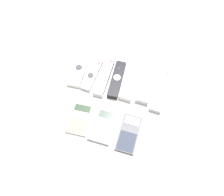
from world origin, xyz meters
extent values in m
plane|color=beige|center=(0.00, 0.00, 0.00)|extent=(3.00, 3.00, 0.00)
cube|color=white|center=(-0.19, 0.13, 0.01)|extent=(0.07, 0.19, 0.02)
cylinder|color=#38383D|center=(-0.19, 0.13, 0.02)|extent=(0.03, 0.03, 0.00)
cylinder|color=green|center=(-0.18, 0.19, 0.02)|extent=(0.01, 0.01, 0.00)
cylinder|color=yellow|center=(-0.20, 0.20, 0.02)|extent=(0.01, 0.01, 0.00)
cube|color=silver|center=(-0.12, 0.12, 0.01)|extent=(0.06, 0.18, 0.02)
cylinder|color=#38383D|center=(-0.12, 0.10, 0.02)|extent=(0.03, 0.03, 0.00)
cylinder|color=silver|center=(-0.12, 0.18, 0.02)|extent=(0.01, 0.01, 0.00)
cylinder|color=red|center=(-0.10, 0.17, 0.02)|extent=(0.01, 0.01, 0.00)
cube|color=silver|center=(-0.06, 0.12, 0.01)|extent=(0.04, 0.20, 0.03)
cylinder|color=#99999E|center=(-0.06, 0.11, 0.03)|extent=(0.02, 0.02, 0.00)
cylinder|color=red|center=(-0.07, 0.20, 0.03)|extent=(0.01, 0.01, 0.00)
cylinder|color=orange|center=(-0.06, 0.20, 0.03)|extent=(0.01, 0.01, 0.00)
cylinder|color=yellow|center=(-0.07, 0.16, 0.03)|extent=(0.01, 0.01, 0.00)
cylinder|color=red|center=(-0.05, 0.20, 0.03)|extent=(0.01, 0.01, 0.00)
cube|color=black|center=(-0.01, 0.12, 0.01)|extent=(0.05, 0.19, 0.03)
cylinder|color=silver|center=(-0.01, 0.12, 0.03)|extent=(0.03, 0.03, 0.00)
cylinder|color=silver|center=(-0.01, 0.17, 0.03)|extent=(0.01, 0.01, 0.00)
cylinder|color=orange|center=(-0.01, 0.17, 0.03)|extent=(0.01, 0.01, 0.00)
cube|color=white|center=(0.06, 0.13, 0.01)|extent=(0.07, 0.19, 0.03)
cylinder|color=#99999E|center=(0.06, 0.11, 0.03)|extent=(0.03, 0.03, 0.00)
cylinder|color=orange|center=(0.06, 0.18, 0.03)|extent=(0.01, 0.01, 0.00)
cylinder|color=silver|center=(0.07, 0.19, 0.03)|extent=(0.01, 0.01, 0.00)
cylinder|color=green|center=(0.05, 0.17, 0.03)|extent=(0.01, 0.01, 0.00)
cube|color=silver|center=(0.13, 0.13, 0.01)|extent=(0.06, 0.17, 0.03)
cylinder|color=silver|center=(0.13, 0.12, 0.03)|extent=(0.03, 0.03, 0.00)
cylinder|color=green|center=(0.12, 0.19, 0.03)|extent=(0.01, 0.01, 0.00)
cylinder|color=green|center=(0.13, 0.16, 0.03)|extent=(0.01, 0.01, 0.00)
cube|color=#B7B7BC|center=(0.19, 0.12, 0.01)|extent=(0.06, 0.21, 0.02)
cylinder|color=blue|center=(0.20, 0.21, 0.02)|extent=(0.01, 0.01, 0.00)
cylinder|color=red|center=(0.18, 0.17, 0.02)|extent=(0.01, 0.01, 0.00)
cube|color=beige|center=(-0.10, -0.10, 0.01)|extent=(0.09, 0.14, 0.01)
cube|color=#2D422D|center=(-0.10, -0.05, 0.01)|extent=(0.07, 0.03, 0.00)
cube|color=gray|center=(-0.10, -0.13, 0.01)|extent=(0.08, 0.07, 0.00)
cube|color=#B2B2B7|center=(0.00, -0.10, 0.01)|extent=(0.09, 0.14, 0.02)
cube|color=#38473D|center=(0.01, -0.05, 0.02)|extent=(0.07, 0.03, 0.00)
cube|color=gray|center=(0.00, -0.13, 0.02)|extent=(0.08, 0.07, 0.00)
cube|color=#4C4C51|center=(0.11, -0.10, 0.01)|extent=(0.08, 0.15, 0.01)
cube|color=black|center=(0.11, -0.05, 0.01)|extent=(0.06, 0.03, 0.00)
cube|color=#2A3140|center=(0.11, -0.14, 0.01)|extent=(0.07, 0.08, 0.00)
camera|label=1|loc=(0.12, -0.38, 0.83)|focal=35.00mm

